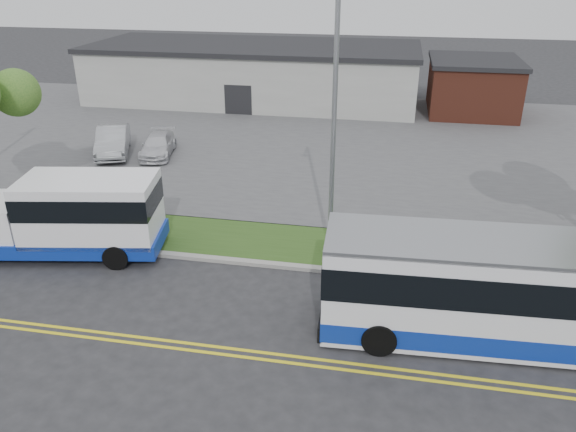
% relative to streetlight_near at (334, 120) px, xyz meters
% --- Properties ---
extents(ground, '(140.00, 140.00, 0.00)m').
position_rel_streetlight_near_xyz_m(ground, '(-3.00, -2.73, -5.23)').
color(ground, '#28282B').
rests_on(ground, ground).
extents(lane_line_north, '(70.00, 0.12, 0.01)m').
position_rel_streetlight_near_xyz_m(lane_line_north, '(-3.00, -6.58, -5.23)').
color(lane_line_north, yellow).
rests_on(lane_line_north, ground).
extents(lane_line_south, '(70.00, 0.12, 0.01)m').
position_rel_streetlight_near_xyz_m(lane_line_south, '(-3.00, -6.88, -5.23)').
color(lane_line_south, yellow).
rests_on(lane_line_south, ground).
extents(curb, '(80.00, 0.30, 0.15)m').
position_rel_streetlight_near_xyz_m(curb, '(-3.00, -1.63, -5.16)').
color(curb, '#9E9B93').
rests_on(curb, ground).
extents(verge, '(80.00, 3.30, 0.10)m').
position_rel_streetlight_near_xyz_m(verge, '(-3.00, 0.17, -5.18)').
color(verge, '#30511B').
rests_on(verge, ground).
extents(parking_lot, '(80.00, 25.00, 0.10)m').
position_rel_streetlight_near_xyz_m(parking_lot, '(-3.00, 14.27, -5.18)').
color(parking_lot, '#4C4C4F').
rests_on(parking_lot, ground).
extents(commercial_building, '(25.40, 10.40, 4.35)m').
position_rel_streetlight_near_xyz_m(commercial_building, '(-9.00, 24.27, -3.05)').
color(commercial_building, '#9E9E99').
rests_on(commercial_building, ground).
extents(brick_wing, '(6.30, 7.30, 3.90)m').
position_rel_streetlight_near_xyz_m(brick_wing, '(7.50, 23.27, -3.27)').
color(brick_wing, brown).
rests_on(brick_wing, ground).
extents(streetlight_near, '(0.35, 1.53, 9.50)m').
position_rel_streetlight_near_xyz_m(streetlight_near, '(0.00, 0.00, 0.00)').
color(streetlight_near, gray).
rests_on(streetlight_near, verge).
extents(shuttle_bus, '(8.31, 3.91, 3.07)m').
position_rel_streetlight_near_xyz_m(shuttle_bus, '(-9.62, -1.99, -3.59)').
color(shuttle_bus, '#0E2D9D').
rests_on(shuttle_bus, ground).
extents(transit_bus, '(11.82, 3.28, 3.25)m').
position_rel_streetlight_near_xyz_m(transit_bus, '(6.20, -4.53, -3.59)').
color(transit_bus, white).
rests_on(transit_bus, ground).
extents(pedestrian, '(0.76, 0.63, 1.78)m').
position_rel_streetlight_near_xyz_m(pedestrian, '(-10.85, -0.83, -4.24)').
color(pedestrian, black).
rests_on(pedestrian, verge).
extents(parked_car_a, '(3.31, 5.03, 1.57)m').
position_rel_streetlight_near_xyz_m(parked_car_a, '(-13.66, 9.19, -4.35)').
color(parked_car_a, '#A1A4A8').
rests_on(parked_car_a, parking_lot).
extents(parked_car_b, '(2.46, 4.30, 1.17)m').
position_rel_streetlight_near_xyz_m(parked_car_b, '(-11.05, 9.48, -4.55)').
color(parked_car_b, silver).
rests_on(parked_car_b, parking_lot).
extents(grocery_bag_left, '(0.32, 0.32, 0.32)m').
position_rel_streetlight_near_xyz_m(grocery_bag_left, '(-11.15, -1.08, -4.97)').
color(grocery_bag_left, white).
rests_on(grocery_bag_left, verge).
extents(grocery_bag_right, '(0.32, 0.32, 0.32)m').
position_rel_streetlight_near_xyz_m(grocery_bag_right, '(-10.55, -0.58, -4.97)').
color(grocery_bag_right, white).
rests_on(grocery_bag_right, verge).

